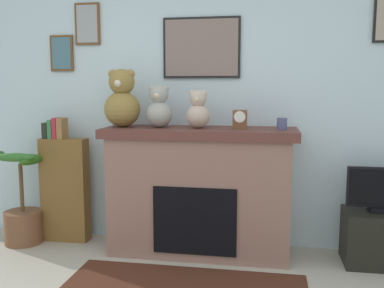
{
  "coord_description": "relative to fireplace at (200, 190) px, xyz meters",
  "views": [
    {
      "loc": [
        0.76,
        -2.06,
        1.47
      ],
      "look_at": [
        0.1,
        1.67,
        0.98
      ],
      "focal_mm": 40.64,
      "sensor_mm": 36.0,
      "label": 1
    }
  ],
  "objects": [
    {
      "name": "back_wall",
      "position": [
        -0.17,
        0.34,
        0.74
      ],
      "size": [
        5.2,
        0.15,
        2.6
      ],
      "color": "silver",
      "rests_on": "ground_plane"
    },
    {
      "name": "fireplace",
      "position": [
        0.0,
        0.0,
        0.0
      ],
      "size": [
        1.68,
        0.61,
        1.12
      ],
      "color": "#8F6758",
      "rests_on": "ground_plane"
    },
    {
      "name": "bookshelf",
      "position": [
        -1.33,
        0.08,
        -0.04
      ],
      "size": [
        0.45,
        0.16,
        1.19
      ],
      "color": "brown",
      "rests_on": "ground_plane"
    },
    {
      "name": "potted_plant",
      "position": [
        -1.69,
        -0.08,
        -0.25
      ],
      "size": [
        0.5,
        0.44,
        0.89
      ],
      "color": "brown",
      "rests_on": "ground_plane"
    },
    {
      "name": "tv_stand",
      "position": [
        1.53,
        -0.02,
        -0.34
      ],
      "size": [
        0.59,
        0.4,
        0.45
      ],
      "primitive_type": "cube",
      "color": "black",
      "rests_on": "ground_plane"
    },
    {
      "name": "television",
      "position": [
        1.53,
        -0.02,
        0.07
      ],
      "size": [
        0.58,
        0.14,
        0.37
      ],
      "color": "black",
      "rests_on": "tv_stand"
    },
    {
      "name": "candle_jar",
      "position": [
        0.7,
        -0.02,
        0.6
      ],
      "size": [
        0.09,
        0.09,
        0.1
      ],
      "primitive_type": "cylinder",
      "color": "#4C517A",
      "rests_on": "fireplace"
    },
    {
      "name": "mantel_clock",
      "position": [
        0.35,
        -0.02,
        0.64
      ],
      "size": [
        0.12,
        0.09,
        0.16
      ],
      "color": "brown",
      "rests_on": "fireplace"
    },
    {
      "name": "teddy_bear_brown",
      "position": [
        -0.7,
        -0.02,
        0.79
      ],
      "size": [
        0.32,
        0.32,
        0.51
      ],
      "color": "olive",
      "rests_on": "fireplace"
    },
    {
      "name": "teddy_bear_grey",
      "position": [
        -0.36,
        -0.02,
        0.72
      ],
      "size": [
        0.23,
        0.23,
        0.38
      ],
      "color": "#A19F94",
      "rests_on": "fireplace"
    },
    {
      "name": "teddy_bear_cream",
      "position": [
        -0.01,
        -0.02,
        0.71
      ],
      "size": [
        0.21,
        0.21,
        0.33
      ],
      "color": "#C6AC96",
      "rests_on": "fireplace"
    }
  ]
}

